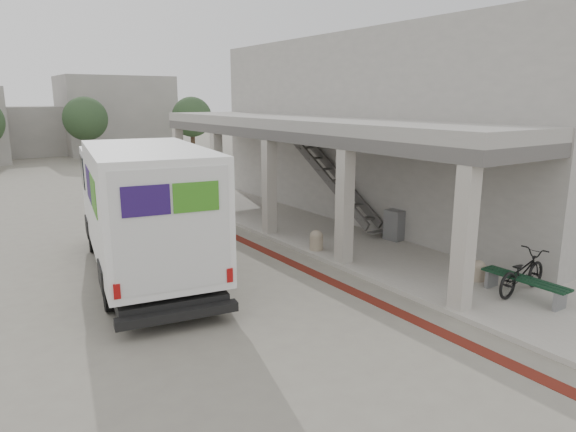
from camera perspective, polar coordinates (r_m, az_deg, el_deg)
ground at (r=13.27m, az=0.51°, el=-7.71°), size 120.00×120.00×0.00m
bike_lane_stripe at (r=15.37m, az=-0.63°, el=-4.77°), size 0.35×40.00×0.01m
sidewalk at (r=15.74m, az=12.66°, el=-4.45°), size 4.40×28.00×0.12m
transit_building at (r=20.27m, az=9.43°, el=9.17°), size 7.60×17.00×7.00m
distant_backdrop at (r=46.35m, az=-29.08°, el=8.92°), size 28.00×10.00×6.50m
tree_mid at (r=41.27m, az=-21.59°, el=10.00°), size 3.20×3.20×4.80m
tree_right at (r=42.80m, az=-10.63°, el=10.75°), size 3.20×3.20×4.80m
fedex_truck at (r=14.17m, az=-15.83°, el=1.05°), size 3.85×8.58×3.53m
bench at (r=13.26m, az=24.78°, el=-6.84°), size 0.45×2.05×0.48m
bollard_near at (r=14.06m, az=20.37°, el=-5.67°), size 0.36×0.36×0.54m
bollard_far at (r=15.81m, az=3.16°, el=-2.66°), size 0.42×0.42×0.62m
utility_cabinet at (r=17.20m, az=11.74°, el=-0.98°), size 0.51×0.64×0.99m
bicycle_black at (r=13.50m, az=24.56°, el=-5.72°), size 2.00×0.83×1.03m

